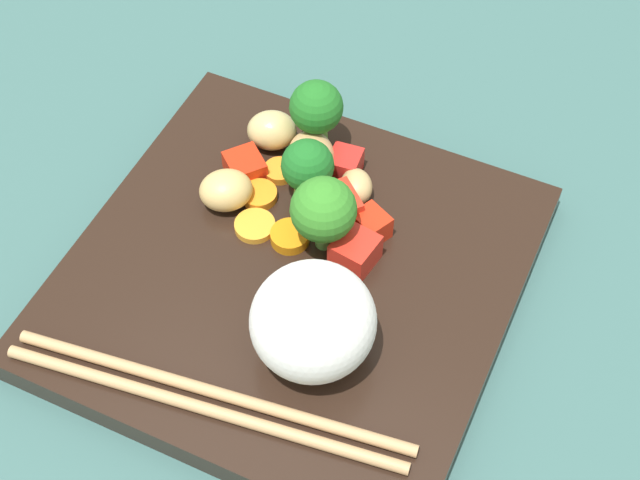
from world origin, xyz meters
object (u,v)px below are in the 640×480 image
(chopstick_pair, at_px, (209,401))
(square_plate, at_px, (293,278))
(broccoli_floret_1, at_px, (323,211))
(carrot_slice_2, at_px, (280,171))
(rice_mound, at_px, (313,321))

(chopstick_pair, bearing_deg, square_plate, 82.07)
(broccoli_floret_1, xyz_separation_m, carrot_slice_2, (-0.04, -0.05, -0.03))
(rice_mound, height_order, chopstick_pair, rice_mound)
(rice_mound, height_order, carrot_slice_2, rice_mound)
(square_plate, relative_size, chopstick_pair, 1.12)
(broccoli_floret_1, bearing_deg, square_plate, -21.78)
(rice_mound, xyz_separation_m, chopstick_pair, (0.06, -0.04, -0.03))
(rice_mound, xyz_separation_m, broccoli_floret_1, (-0.07, -0.03, 0.00))
(broccoli_floret_1, relative_size, carrot_slice_2, 2.74)
(square_plate, xyz_separation_m, chopstick_pair, (0.11, 0.00, 0.01))
(square_plate, height_order, rice_mound, rice_mound)
(chopstick_pair, bearing_deg, broccoli_floret_1, 77.64)
(carrot_slice_2, relative_size, chopstick_pair, 0.09)
(square_plate, height_order, carrot_slice_2, carrot_slice_2)
(rice_mound, bearing_deg, square_plate, -140.93)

